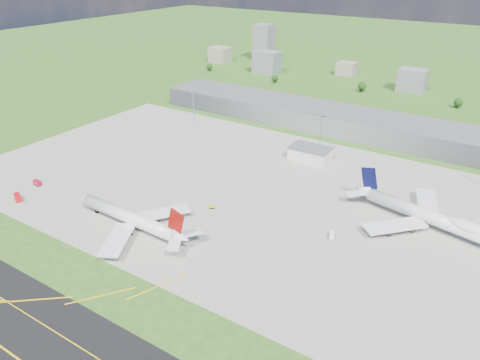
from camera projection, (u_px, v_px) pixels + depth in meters
The scene contains 23 objects.
ground at pixel (326, 134), 355.09m from camera, with size 1400.00×1400.00×0.00m, color #2E581B.
taxiway at pixel (16, 357), 159.65m from camera, with size 1400.00×60.00×0.06m, color black.
apron at pixel (264, 194), 267.47m from camera, with size 360.00×190.00×0.08m, color gray.
terminal at pixel (335, 120), 363.07m from camera, with size 300.00×42.00×15.00m, color slate.
ops_building at pixel (310, 154), 310.83m from camera, with size 26.00×16.00×8.00m, color silver.
mast_west at pixel (193, 102), 370.29m from camera, with size 3.50×2.00×25.90m.
mast_center at pixel (321, 128), 316.09m from camera, with size 3.50×2.00×25.90m.
airliner_red_twin at pixel (132, 219), 231.64m from camera, with size 76.10×59.37×20.90m.
airliner_blue_quad at pixel (431, 217), 232.02m from camera, with size 83.22×64.30×21.93m.
fire_truck at pixel (18, 198), 259.94m from camera, with size 8.23×5.63×3.44m.
crash_tender at pixel (37, 183), 276.79m from camera, with size 5.98×3.01×3.06m.
tug_yellow at pixel (212, 207), 252.15m from camera, with size 3.76×3.63×1.68m.
van_white_near at pixel (332, 235), 226.00m from camera, with size 3.79×5.56×2.59m.
van_white_far at pixel (424, 222), 237.47m from camera, with size 4.83×3.04×2.34m.
bldg_far_w at pixel (220, 54), 587.32m from camera, with size 24.00×20.00×18.00m, color gray.
bldg_w at pixel (267, 62), 531.55m from camera, with size 28.00×22.00×24.00m, color slate.
bldg_cw at pixel (347, 69), 524.39m from camera, with size 20.00×18.00×14.00m, color gray.
bldg_c at pixel (412, 80), 460.67m from camera, with size 26.00×20.00×22.00m, color slate.
bldg_tall_w at pixel (264, 42), 591.97m from camera, with size 22.00×20.00×44.00m, color slate.
tree_far_w at pixel (209, 67), 541.56m from camera, with size 7.20×7.20×8.80m.
tree_w at pixel (275, 78), 493.59m from camera, with size 6.75×6.75×8.25m.
tree_c at pixel (362, 86), 460.09m from camera, with size 8.10×8.10×9.90m.
tree_e at pixel (458, 102), 412.13m from camera, with size 7.65×7.65×9.35m.
Camera 1 is at (128.29, -165.68, 124.53)m, focal length 35.00 mm.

